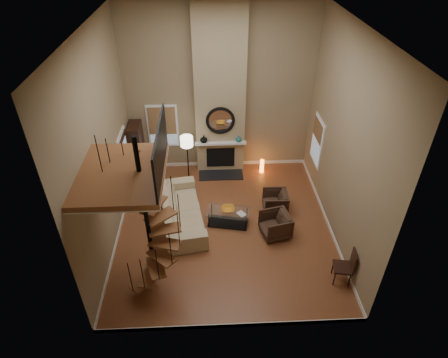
{
  "coord_description": "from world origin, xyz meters",
  "views": [
    {
      "loc": [
        -0.41,
        -8.12,
        7.51
      ],
      "look_at": [
        0.0,
        0.4,
        1.4
      ],
      "focal_mm": 30.52,
      "sensor_mm": 36.0,
      "label": 1
    }
  ],
  "objects_px": {
    "armchair_far": "(278,224)",
    "coffee_table": "(228,216)",
    "accent_lamp": "(262,166)",
    "side_chair": "(347,265)",
    "armchair_near": "(277,202)",
    "hutch": "(137,150)",
    "sofa": "(181,209)",
    "floor_lamp": "(187,145)"
  },
  "relations": [
    {
      "from": "armchair_near",
      "to": "floor_lamp",
      "type": "bearing_deg",
      "value": -120.18
    },
    {
      "from": "armchair_near",
      "to": "armchair_far",
      "type": "height_order",
      "value": "armchair_far"
    },
    {
      "from": "hutch",
      "to": "armchair_far",
      "type": "xyz_separation_m",
      "value": [
        4.22,
        -3.17,
        -0.6
      ]
    },
    {
      "from": "hutch",
      "to": "coffee_table",
      "type": "xyz_separation_m",
      "value": [
        2.87,
        -2.68,
        -0.67
      ]
    },
    {
      "from": "coffee_table",
      "to": "floor_lamp",
      "type": "relative_size",
      "value": 0.78
    },
    {
      "from": "armchair_near",
      "to": "armchair_far",
      "type": "xyz_separation_m",
      "value": [
        -0.15,
        -0.99,
        0.0
      ]
    },
    {
      "from": "armchair_near",
      "to": "hutch",
      "type": "bearing_deg",
      "value": -115.22
    },
    {
      "from": "floor_lamp",
      "to": "side_chair",
      "type": "bearing_deg",
      "value": -47.93
    },
    {
      "from": "coffee_table",
      "to": "hutch",
      "type": "bearing_deg",
      "value": 136.99
    },
    {
      "from": "sofa",
      "to": "side_chair",
      "type": "distance_m",
      "value": 4.74
    },
    {
      "from": "sofa",
      "to": "floor_lamp",
      "type": "distance_m",
      "value": 2.18
    },
    {
      "from": "sofa",
      "to": "coffee_table",
      "type": "xyz_separation_m",
      "value": [
        1.34,
        -0.23,
        -0.11
      ]
    },
    {
      "from": "hutch",
      "to": "armchair_near",
      "type": "height_order",
      "value": "hutch"
    },
    {
      "from": "armchair_near",
      "to": "accent_lamp",
      "type": "bearing_deg",
      "value": -173.56
    },
    {
      "from": "armchair_near",
      "to": "side_chair",
      "type": "height_order",
      "value": "side_chair"
    },
    {
      "from": "floor_lamp",
      "to": "coffee_table",
      "type": "bearing_deg",
      "value": -61.04
    },
    {
      "from": "floor_lamp",
      "to": "sofa",
      "type": "bearing_deg",
      "value": -94.62
    },
    {
      "from": "hutch",
      "to": "sofa",
      "type": "xyz_separation_m",
      "value": [
        1.53,
        -2.45,
        -0.55
      ]
    },
    {
      "from": "sofa",
      "to": "armchair_far",
      "type": "distance_m",
      "value": 2.79
    },
    {
      "from": "accent_lamp",
      "to": "side_chair",
      "type": "relative_size",
      "value": 0.51
    },
    {
      "from": "coffee_table",
      "to": "side_chair",
      "type": "distance_m",
      "value": 3.51
    },
    {
      "from": "sofa",
      "to": "floor_lamp",
      "type": "bearing_deg",
      "value": -13.63
    },
    {
      "from": "hutch",
      "to": "coffee_table",
      "type": "height_order",
      "value": "hutch"
    },
    {
      "from": "armchair_far",
      "to": "coffee_table",
      "type": "bearing_deg",
      "value": -123.45
    },
    {
      "from": "sofa",
      "to": "armchair_near",
      "type": "relative_size",
      "value": 3.89
    },
    {
      "from": "coffee_table",
      "to": "armchair_near",
      "type": "bearing_deg",
      "value": 18.45
    },
    {
      "from": "sofa",
      "to": "armchair_near",
      "type": "xyz_separation_m",
      "value": [
        2.84,
        0.27,
        -0.04
      ]
    },
    {
      "from": "hutch",
      "to": "armchair_near",
      "type": "distance_m",
      "value": 4.92
    },
    {
      "from": "hutch",
      "to": "accent_lamp",
      "type": "distance_m",
      "value": 4.24
    },
    {
      "from": "armchair_near",
      "to": "side_chair",
      "type": "distance_m",
      "value": 2.97
    },
    {
      "from": "sofa",
      "to": "armchair_far",
      "type": "xyz_separation_m",
      "value": [
        2.69,
        -0.72,
        -0.04
      ]
    },
    {
      "from": "coffee_table",
      "to": "accent_lamp",
      "type": "relative_size",
      "value": 2.75
    },
    {
      "from": "floor_lamp",
      "to": "side_chair",
      "type": "height_order",
      "value": "floor_lamp"
    },
    {
      "from": "hutch",
      "to": "side_chair",
      "type": "xyz_separation_m",
      "value": [
        5.6,
        -4.87,
        -0.42
      ]
    },
    {
      "from": "floor_lamp",
      "to": "accent_lamp",
      "type": "relative_size",
      "value": 3.51
    },
    {
      "from": "armchair_near",
      "to": "accent_lamp",
      "type": "relative_size",
      "value": 1.48
    },
    {
      "from": "armchair_near",
      "to": "accent_lamp",
      "type": "distance_m",
      "value": 2.09
    },
    {
      "from": "sofa",
      "to": "side_chair",
      "type": "relative_size",
      "value": 2.93
    },
    {
      "from": "accent_lamp",
      "to": "floor_lamp",
      "type": "bearing_deg",
      "value": -170.14
    },
    {
      "from": "armchair_far",
      "to": "floor_lamp",
      "type": "bearing_deg",
      "value": -149.52
    },
    {
      "from": "armchair_near",
      "to": "armchair_far",
      "type": "relative_size",
      "value": 0.94
    },
    {
      "from": "armchair_far",
      "to": "sofa",
      "type": "bearing_deg",
      "value": -118.39
    }
  ]
}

